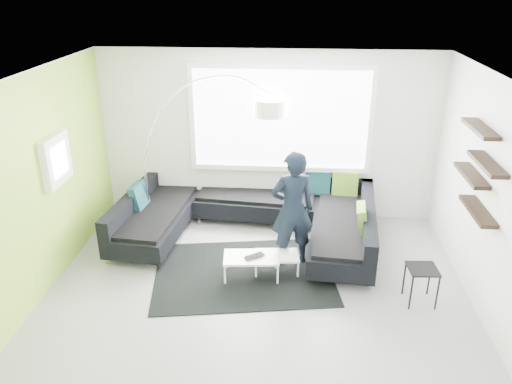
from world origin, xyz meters
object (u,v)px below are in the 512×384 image
Objects in this scene: arc_lamp at (144,157)px; side_table at (420,285)px; laptop at (256,258)px; person at (292,209)px; coffee_table at (264,264)px; sectional_sofa at (248,218)px.

side_table is at bearing -35.26° from arc_lamp.
laptop is at bearing 170.28° from side_table.
arc_lamp is 2.51m from person.
side_table is at bearing -18.63° from coffee_table.
laptop is (-2.11, 0.36, 0.08)m from side_table.
coffee_table is 0.86m from person.
side_table is 0.29× the size of person.
arc_lamp is 1.46× the size of person.
person is (0.37, 0.37, 0.69)m from coffee_table.
person is at bearing -36.35° from sectional_sofa.
arc_lamp is at bearing 107.48° from laptop.
sectional_sofa is 1.87m from arc_lamp.
sectional_sofa reaches higher than laptop.
arc_lamp is at bearing 176.97° from sectional_sofa.
sectional_sofa is 2.39× the size of person.
sectional_sofa reaches higher than coffee_table.
person reaches higher than laptop.
arc_lamp is 4.96× the size of side_table.
person is at bearing 9.78° from laptop.
laptop is (0.22, -1.11, -0.04)m from sectional_sofa.
side_table is at bearing -26.64° from sectional_sofa.
coffee_table is 2.55m from arc_lamp.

